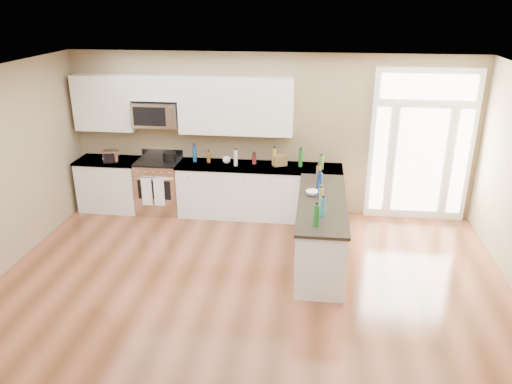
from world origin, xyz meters
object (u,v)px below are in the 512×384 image
kitchen_range (160,186)px  stockpot (170,156)px  peninsula_cabinet (321,232)px  toaster_oven (111,156)px

kitchen_range → stockpot: (0.21, 0.02, 0.56)m
peninsula_cabinet → stockpot: (-2.66, 1.47, 0.60)m
stockpot → toaster_oven: (-1.00, -0.15, 0.01)m
stockpot → toaster_oven: bearing=-171.2°
kitchen_range → stockpot: size_ratio=4.63×
peninsula_cabinet → stockpot: stockpot is taller
peninsula_cabinet → kitchen_range: size_ratio=2.15×
peninsula_cabinet → stockpot: size_ratio=9.95×
toaster_oven → peninsula_cabinet: bearing=-30.8°
peninsula_cabinet → toaster_oven: bearing=160.2°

